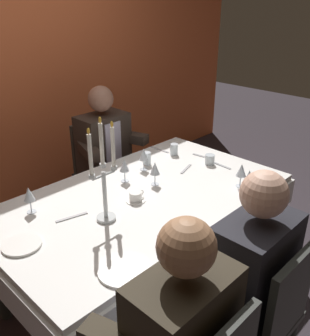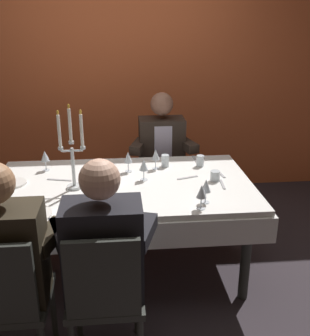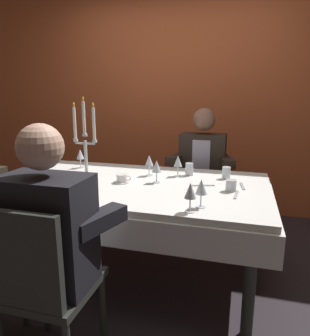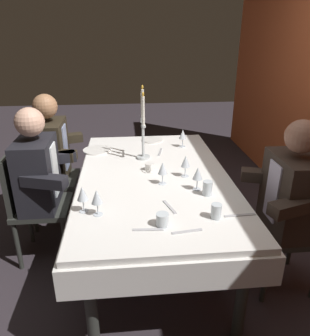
{
  "view_description": "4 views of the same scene",
  "coord_description": "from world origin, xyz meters",
  "px_view_note": "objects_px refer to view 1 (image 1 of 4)",
  "views": [
    {
      "loc": [
        -1.44,
        -1.52,
        1.91
      ],
      "look_at": [
        0.14,
        0.02,
        0.88
      ],
      "focal_mm": 39.98,
      "sensor_mm": 36.0,
      "label": 1
    },
    {
      "loc": [
        -0.02,
        -2.76,
        1.91
      ],
      "look_at": [
        0.24,
        0.03,
        0.84
      ],
      "focal_mm": 43.43,
      "sensor_mm": 36.0,
      "label": 2
    },
    {
      "loc": [
        0.74,
        -2.06,
        1.36
      ],
      "look_at": [
        0.16,
        0.01,
        0.86
      ],
      "focal_mm": 33.58,
      "sensor_mm": 36.0,
      "label": 3
    },
    {
      "loc": [
        2.21,
        -0.21,
        1.75
      ],
      "look_at": [
        0.14,
        -0.01,
        0.86
      ],
      "focal_mm": 34.89,
      "sensor_mm": 36.0,
      "label": 4
    }
  ],
  "objects_px": {
    "coffee_cup_0": "(136,197)",
    "seated_diner_2": "(103,144)",
    "candelabra": "(104,180)",
    "wine_glass_0": "(249,177)",
    "wine_glass_5": "(29,195)",
    "seated_diner_0": "(184,333)",
    "wine_glass_1": "(144,155)",
    "water_tumbler_0": "(174,149)",
    "dinner_plate_0": "(22,245)",
    "water_tumbler_2": "(147,158)",
    "wine_glass_4": "(155,169)",
    "wine_glass_3": "(124,166)",
    "dinner_plate_1": "(124,270)",
    "wine_glass_2": "(241,171)",
    "dining_table": "(142,211)",
    "seated_diner_1": "(255,269)",
    "water_tumbler_1": "(210,159)"
  },
  "relations": [
    {
      "from": "wine_glass_2",
      "to": "water_tumbler_0",
      "type": "bearing_deg",
      "value": 81.56
    },
    {
      "from": "wine_glass_1",
      "to": "wine_glass_0",
      "type": "bearing_deg",
      "value": -73.32
    },
    {
      "from": "seated_diner_2",
      "to": "wine_glass_0",
      "type": "bearing_deg",
      "value": -85.58
    },
    {
      "from": "water_tumbler_0",
      "to": "seated_diner_0",
      "type": "xyz_separation_m",
      "value": [
        -1.27,
        -1.18,
        -0.05
      ]
    },
    {
      "from": "coffee_cup_0",
      "to": "seated_diner_2",
      "type": "xyz_separation_m",
      "value": [
        0.47,
        0.91,
        -0.03
      ]
    },
    {
      "from": "wine_glass_5",
      "to": "water_tumbler_1",
      "type": "relative_size",
      "value": 2.17
    },
    {
      "from": "wine_glass_1",
      "to": "coffee_cup_0",
      "type": "bearing_deg",
      "value": -140.35
    },
    {
      "from": "seated_diner_1",
      "to": "water_tumbler_1",
      "type": "bearing_deg",
      "value": 47.1
    },
    {
      "from": "candelabra",
      "to": "wine_glass_2",
      "type": "distance_m",
      "value": 0.95
    },
    {
      "from": "wine_glass_5",
      "to": "seated_diner_0",
      "type": "relative_size",
      "value": 0.13
    },
    {
      "from": "wine_glass_4",
      "to": "water_tumbler_2",
      "type": "relative_size",
      "value": 1.68
    },
    {
      "from": "candelabra",
      "to": "wine_glass_0",
      "type": "height_order",
      "value": "candelabra"
    },
    {
      "from": "water_tumbler_0",
      "to": "coffee_cup_0",
      "type": "bearing_deg",
      "value": -155.84
    },
    {
      "from": "wine_glass_1",
      "to": "water_tumbler_0",
      "type": "xyz_separation_m",
      "value": [
        0.37,
        0.03,
        -0.07
      ]
    },
    {
      "from": "wine_glass_4",
      "to": "seated_diner_0",
      "type": "relative_size",
      "value": 0.13
    },
    {
      "from": "wine_glass_5",
      "to": "coffee_cup_0",
      "type": "relative_size",
      "value": 1.24
    },
    {
      "from": "wine_glass_2",
      "to": "wine_glass_3",
      "type": "xyz_separation_m",
      "value": [
        -0.49,
        0.61,
        0.0
      ]
    },
    {
      "from": "seated_diner_0",
      "to": "seated_diner_1",
      "type": "relative_size",
      "value": 1.0
    },
    {
      "from": "dining_table",
      "to": "wine_glass_5",
      "type": "height_order",
      "value": "wine_glass_5"
    },
    {
      "from": "wine_glass_0",
      "to": "wine_glass_3",
      "type": "bearing_deg",
      "value": 122.41
    },
    {
      "from": "wine_glass_2",
      "to": "candelabra",
      "type": "bearing_deg",
      "value": 159.88
    },
    {
      "from": "wine_glass_1",
      "to": "wine_glass_4",
      "type": "xyz_separation_m",
      "value": [
        -0.11,
        -0.22,
        0.0
      ]
    },
    {
      "from": "water_tumbler_2",
      "to": "wine_glass_4",
      "type": "bearing_deg",
      "value": -125.13
    },
    {
      "from": "water_tumbler_0",
      "to": "water_tumbler_2",
      "type": "bearing_deg",
      "value": 176.17
    },
    {
      "from": "dinner_plate_0",
      "to": "water_tumbler_0",
      "type": "bearing_deg",
      "value": 9.58
    },
    {
      "from": "wine_glass_0",
      "to": "dinner_plate_1",
      "type": "bearing_deg",
      "value": 179.74
    },
    {
      "from": "wine_glass_3",
      "to": "seated_diner_2",
      "type": "xyz_separation_m",
      "value": [
        0.33,
        0.66,
        -0.12
      ]
    },
    {
      "from": "wine_glass_3",
      "to": "seated_diner_0",
      "type": "height_order",
      "value": "seated_diner_0"
    },
    {
      "from": "wine_glass_5",
      "to": "candelabra",
      "type": "bearing_deg",
      "value": -55.69
    },
    {
      "from": "wine_glass_2",
      "to": "seated_diner_0",
      "type": "distance_m",
      "value": 1.28
    },
    {
      "from": "candelabra",
      "to": "wine_glass_3",
      "type": "bearing_deg",
      "value": 35.93
    },
    {
      "from": "wine_glass_5",
      "to": "seated_diner_2",
      "type": "xyz_separation_m",
      "value": [
        0.98,
        0.57,
        -0.12
      ]
    },
    {
      "from": "wine_glass_3",
      "to": "wine_glass_0",
      "type": "bearing_deg",
      "value": -57.59
    },
    {
      "from": "seated_diner_0",
      "to": "seated_diner_1",
      "type": "bearing_deg",
      "value": 0.0
    },
    {
      "from": "candelabra",
      "to": "dinner_plate_1",
      "type": "distance_m",
      "value": 0.52
    },
    {
      "from": "wine_glass_2",
      "to": "seated_diner_0",
      "type": "relative_size",
      "value": 0.13
    },
    {
      "from": "dinner_plate_1",
      "to": "water_tumbler_0",
      "type": "height_order",
      "value": "water_tumbler_0"
    },
    {
      "from": "wine_glass_2",
      "to": "dining_table",
      "type": "bearing_deg",
      "value": 144.62
    },
    {
      "from": "dinner_plate_1",
      "to": "wine_glass_5",
      "type": "relative_size",
      "value": 1.49
    },
    {
      "from": "wine_glass_5",
      "to": "seated_diner_2",
      "type": "height_order",
      "value": "seated_diner_2"
    },
    {
      "from": "dining_table",
      "to": "wine_glass_4",
      "type": "height_order",
      "value": "wine_glass_4"
    },
    {
      "from": "wine_glass_1",
      "to": "candelabra",
      "type": "bearing_deg",
      "value": -151.99
    },
    {
      "from": "wine_glass_0",
      "to": "water_tumbler_2",
      "type": "height_order",
      "value": "wine_glass_0"
    },
    {
      "from": "wine_glass_1",
      "to": "seated_diner_0",
      "type": "distance_m",
      "value": 1.47
    },
    {
      "from": "wine_glass_1",
      "to": "wine_glass_3",
      "type": "distance_m",
      "value": 0.22
    },
    {
      "from": "dinner_plate_0",
      "to": "water_tumbler_2",
      "type": "height_order",
      "value": "water_tumbler_2"
    },
    {
      "from": "water_tumbler_0",
      "to": "seated_diner_0",
      "type": "bearing_deg",
      "value": -137.01
    },
    {
      "from": "wine_glass_1",
      "to": "dinner_plate_1",
      "type": "bearing_deg",
      "value": -138.84
    },
    {
      "from": "dinner_plate_1",
      "to": "wine_glass_5",
      "type": "height_order",
      "value": "wine_glass_5"
    },
    {
      "from": "seated_diner_0",
      "to": "seated_diner_2",
      "type": "xyz_separation_m",
      "value": [
        1.02,
        1.77,
        0.0
      ]
    }
  ]
}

